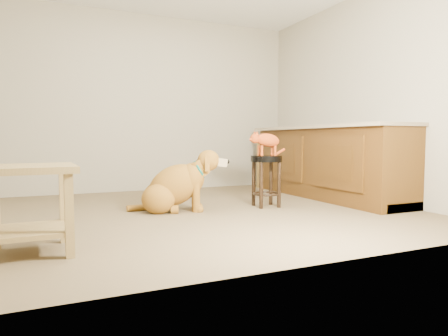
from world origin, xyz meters
name	(u,v)px	position (x,y,z in m)	size (l,w,h in m)	color
floor	(195,212)	(0.00, 0.00, 0.00)	(4.50, 4.00, 0.01)	brown
room_shell	(194,50)	(0.00, 0.00, 1.68)	(4.54, 4.04, 2.62)	#9C957D
cabinet_run	(326,164)	(1.94, 0.30, 0.44)	(0.70, 2.56, 0.94)	#4D2F0D
padded_stool	(266,170)	(0.85, -0.02, 0.41)	(0.35, 0.35, 0.58)	black
wood_stool	(273,163)	(1.85, 1.47, 0.40)	(0.47, 0.47, 0.76)	brown
side_table	(30,196)	(-1.52, -1.02, 0.39)	(0.59, 0.59, 0.59)	olive
golden_retriever	(176,187)	(-0.17, 0.13, 0.26)	(1.04, 0.64, 0.70)	brown
tabby_kitten	(265,141)	(0.84, -0.02, 0.75)	(0.49, 0.17, 0.30)	#A73C10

